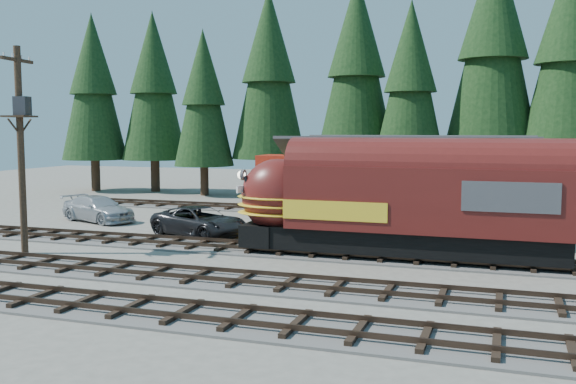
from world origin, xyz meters
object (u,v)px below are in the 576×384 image
(caboose, at_px, (324,179))
(utility_pole, at_px, (21,136))
(depot, at_px, (408,180))
(locomotive, at_px, (390,206))
(pickup_truck_a, at_px, (200,222))
(pickup_truck_b, at_px, (98,209))

(caboose, distance_m, utility_pole, 20.37)
(caboose, xyz_separation_m, utility_pole, (-8.96, -18.05, 2.99))
(depot, height_order, locomotive, depot)
(locomotive, height_order, pickup_truck_a, locomotive)
(depot, height_order, utility_pole, utility_pole)
(caboose, xyz_separation_m, pickup_truck_b, (-11.92, -8.38, -1.54))
(locomotive, distance_m, caboose, 15.61)
(depot, bearing_deg, locomotive, -88.43)
(locomotive, xyz_separation_m, utility_pole, (-15.86, -4.05, 2.96))
(caboose, distance_m, pickup_truck_b, 14.66)
(utility_pole, height_order, pickup_truck_b, utility_pole)
(pickup_truck_a, bearing_deg, pickup_truck_b, 91.61)
(utility_pole, distance_m, pickup_truck_b, 11.08)
(locomotive, relative_size, caboose, 1.65)
(depot, bearing_deg, pickup_truck_b, -177.28)
(utility_pole, bearing_deg, depot, 25.97)
(locomotive, bearing_deg, pickup_truck_a, 165.47)
(locomotive, bearing_deg, depot, 91.57)
(utility_pole, relative_size, pickup_truck_a, 1.65)
(caboose, relative_size, utility_pole, 0.95)
(pickup_truck_a, bearing_deg, utility_pole, 162.04)
(locomotive, height_order, pickup_truck_b, locomotive)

